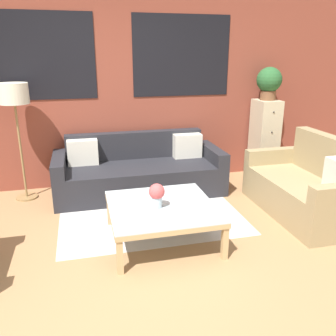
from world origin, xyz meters
TOP-DOWN VIEW (x-y plane):
  - ground_plane at (0.00, 0.00)m, footprint 16.00×16.00m
  - wall_back_brick at (0.00, 2.44)m, footprint 8.40×0.09m
  - rug at (0.22, 1.18)m, footprint 2.10×1.57m
  - couch_dark at (0.23, 1.95)m, footprint 2.25×0.88m
  - settee_vintage at (2.05, 0.77)m, footprint 0.80×1.53m
  - coffee_table at (0.22, 0.55)m, footprint 1.05×1.05m
  - floor_lamp at (-1.27, 2.08)m, footprint 0.36×0.36m
  - drawer_cabinet at (2.21, 2.16)m, footprint 0.33×0.42m
  - potted_plant at (2.21, 2.16)m, footprint 0.36×0.36m
  - flower_vase at (0.17, 0.52)m, footprint 0.16×0.16m

SIDE VIEW (x-z plane):
  - ground_plane at x=0.00m, z-range 0.00..0.00m
  - rug at x=0.22m, z-range 0.00..0.00m
  - couch_dark at x=0.23m, z-range -0.11..0.67m
  - settee_vintage at x=2.05m, z-range -0.15..0.77m
  - coffee_table at x=0.22m, z-range 0.14..0.53m
  - flower_vase at x=0.17m, z-range 0.41..0.65m
  - drawer_cabinet at x=2.21m, z-range 0.00..1.18m
  - floor_lamp at x=-1.27m, z-range 0.54..2.04m
  - wall_back_brick at x=0.00m, z-range 0.01..2.81m
  - potted_plant at x=2.21m, z-range 1.20..1.68m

